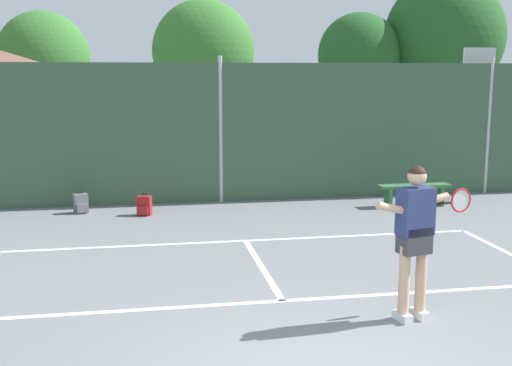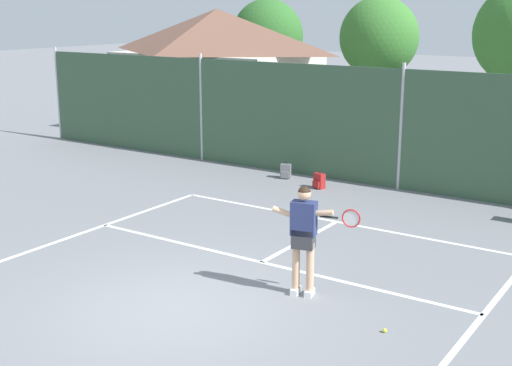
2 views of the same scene
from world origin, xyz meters
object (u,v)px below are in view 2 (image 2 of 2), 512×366
object	(u,v)px
tennis_player	(304,231)
backpack_red	(319,181)
backpack_grey	(286,172)
tennis_ball	(385,330)

from	to	relation	value
tennis_player	backpack_red	xyz separation A→B (m)	(-3.12, 6.25, -0.92)
backpack_grey	backpack_red	bearing A→B (deg)	-19.16
backpack_red	backpack_grey	bearing A→B (deg)	160.84
tennis_player	backpack_grey	xyz separation A→B (m)	(-4.43, 6.71, -0.92)
tennis_ball	backpack_grey	distance (m)	9.47
tennis_player	backpack_red	world-z (taller)	tennis_player
backpack_red	tennis_player	bearing A→B (deg)	-63.46
backpack_grey	backpack_red	distance (m)	1.38
backpack_grey	backpack_red	size ratio (longest dim) A/B	1.00
tennis_player	backpack_grey	bearing A→B (deg)	123.42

